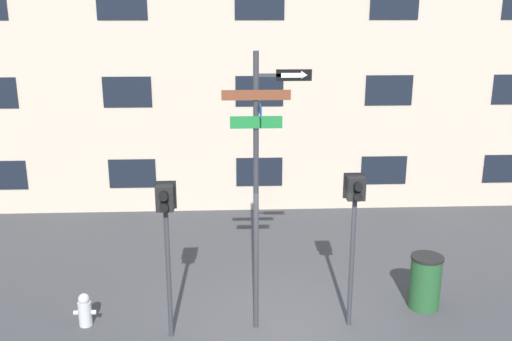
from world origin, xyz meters
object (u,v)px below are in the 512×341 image
object	(u,v)px
street_sign_pole	(260,171)
pedestrian_signal_left	(166,220)
trash_bin	(425,282)
fire_hydrant	(85,310)
pedestrian_signal_right	(354,211)

from	to	relation	value
street_sign_pole	pedestrian_signal_left	size ratio (longest dim) A/B	1.75
trash_bin	fire_hydrant	bearing A→B (deg)	-176.82
street_sign_pole	pedestrian_signal_left	xyz separation A→B (m)	(-1.53, -0.22, -0.74)
pedestrian_signal_right	pedestrian_signal_left	bearing A→B (deg)	-175.96
pedestrian_signal_left	fire_hydrant	bearing A→B (deg)	164.96
pedestrian_signal_left	pedestrian_signal_right	size ratio (longest dim) A/B	0.99
fire_hydrant	trash_bin	world-z (taller)	trash_bin
pedestrian_signal_right	street_sign_pole	bearing A→B (deg)	-179.86
pedestrian_signal_right	trash_bin	world-z (taller)	pedestrian_signal_right
street_sign_pole	fire_hydrant	bearing A→B (deg)	176.29
pedestrian_signal_left	pedestrian_signal_right	world-z (taller)	pedestrian_signal_right
street_sign_pole	fire_hydrant	world-z (taller)	street_sign_pole
pedestrian_signal_right	trash_bin	distance (m)	2.30
street_sign_pole	pedestrian_signal_left	distance (m)	1.71
pedestrian_signal_left	trash_bin	size ratio (longest dim) A/B	2.66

